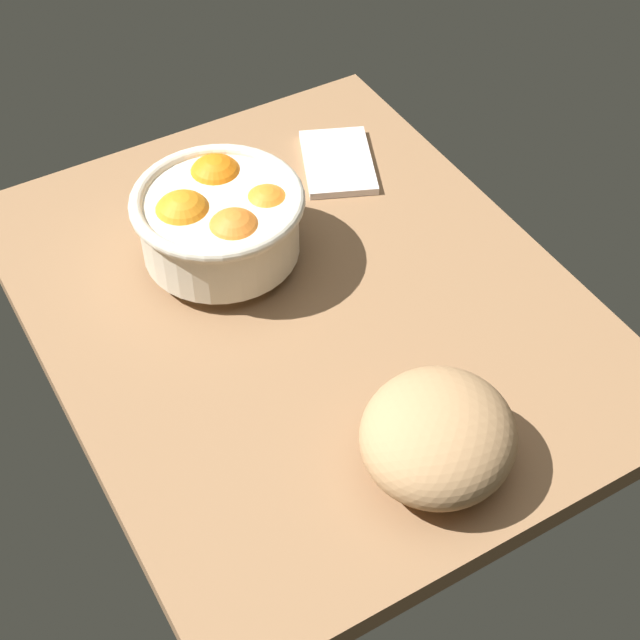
# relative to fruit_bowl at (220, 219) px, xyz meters

# --- Properties ---
(ground_plane) EXTENTS (0.73, 0.58, 0.03)m
(ground_plane) POSITION_rel_fruit_bowl_xyz_m (-0.11, -0.05, -0.08)
(ground_plane) COLOR #8C6543
(fruit_bowl) EXTENTS (0.20, 0.20, 0.11)m
(fruit_bowl) POSITION_rel_fruit_bowl_xyz_m (0.00, 0.00, 0.00)
(fruit_bowl) COLOR silver
(fruit_bowl) RESTS_ON ground
(bread_loaf) EXTENTS (0.22, 0.22, 0.09)m
(bread_loaf) POSITION_rel_fruit_bowl_xyz_m (-0.37, -0.05, -0.02)
(bread_loaf) COLOR tan
(bread_loaf) RESTS_ON ground
(napkin_folded) EXTENTS (0.16, 0.13, 0.01)m
(napkin_folded) POSITION_rel_fruit_bowl_xyz_m (0.09, -0.21, -0.06)
(napkin_folded) COLOR silver
(napkin_folded) RESTS_ON ground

